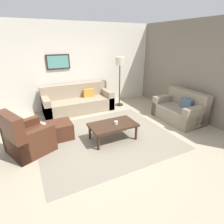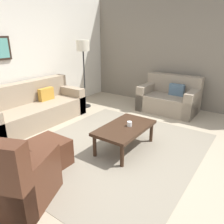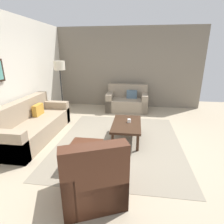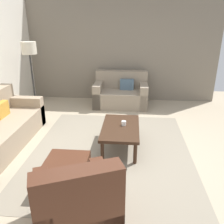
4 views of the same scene
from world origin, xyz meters
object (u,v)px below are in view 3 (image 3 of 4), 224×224
Objects in this scene: armchair_leather at (93,181)px; coffee_table at (127,125)px; cup at (129,121)px; couch_loveseat at (127,101)px; couch_main at (31,125)px; ottoman at (86,155)px; lamp_standing at (60,71)px.

coffee_table is at bearing -10.32° from armchair_leather.
cup reaches higher than coffee_table.
cup is at bearing -175.78° from couch_loveseat.
couch_main is at bearing 139.36° from couch_loveseat.
couch_loveseat is 2.47× the size of ottoman.
armchair_leather is 1.97m from cup.
coffee_table is at bearing -85.50° from couch_main.
lamp_standing is at bearing 57.48° from coffee_table.
armchair_leather is 12.92× the size of cup.
coffee_table is 2.67m from lamp_standing.
ottoman is 0.51× the size of coffee_table.
coffee_table is at bearing -122.52° from lamp_standing.
armchair_leather is (-4.19, 0.23, 0.01)m from couch_loveseat.
ottoman is (0.76, 0.32, -0.11)m from armchair_leather.
ottoman is (-0.93, -1.60, -0.10)m from couch_main.
couch_main is 1.87m from lamp_standing.
ottoman is 1.39m from cup.
lamp_standing is (1.26, 2.12, 0.96)m from cup.
couch_loveseat is at bearing -62.89° from lamp_standing.
couch_loveseat is at bearing -9.05° from ottoman.
ottoman is at bearing 148.51° from cup.
coffee_table is 0.64× the size of lamp_standing.
lamp_standing is at bearing 30.10° from ottoman.
coffee_table is (1.11, -0.66, 0.16)m from ottoman.
coffee_table is (0.18, -2.26, 0.06)m from couch_main.
armchair_leather reaches higher than ottoman.
couch_main reaches higher than cup.
couch_main is at bearing 94.50° from coffee_table.
couch_loveseat is 2.32m from coffee_table.
lamp_standing is (-1.00, 1.96, 1.11)m from couch_loveseat.
couch_main is at bearing 59.75° from ottoman.
coffee_table is 0.12m from cup.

